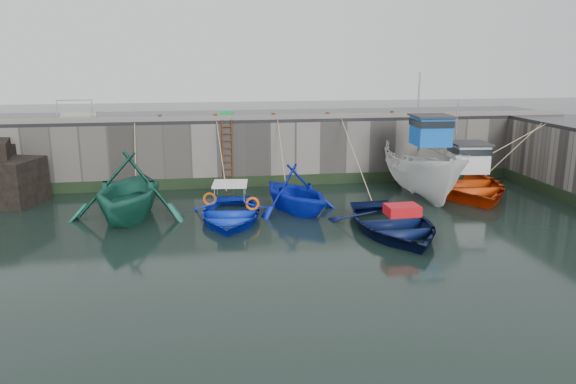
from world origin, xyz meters
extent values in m
plane|color=black|center=(0.00, 0.00, 0.00)|extent=(120.00, 120.00, 0.00)
cube|color=slate|center=(0.00, 12.50, 1.50)|extent=(30.00, 5.00, 3.00)
cube|color=black|center=(0.00, 12.50, 3.08)|extent=(30.00, 5.00, 0.16)
cube|color=slate|center=(0.00, 10.15, 3.26)|extent=(30.00, 0.30, 0.20)
cube|color=black|center=(0.00, 9.96, 0.25)|extent=(30.00, 0.08, 0.50)
cube|color=black|center=(-11.20, 8.40, 0.95)|extent=(2.96, 2.83, 1.90)
cylinder|color=#3F1E0F|center=(-2.22, 9.92, 1.60)|extent=(0.07, 0.07, 3.20)
cylinder|color=#3F1E0F|center=(-1.78, 9.92, 1.60)|extent=(0.07, 0.07, 3.20)
cube|color=#3F1E0F|center=(-2.00, 9.90, 0.25)|extent=(0.44, 0.06, 0.05)
cube|color=#3F1E0F|center=(-2.00, 9.90, 0.58)|extent=(0.44, 0.06, 0.05)
cube|color=#3F1E0F|center=(-2.00, 9.90, 0.91)|extent=(0.44, 0.06, 0.05)
cube|color=#3F1E0F|center=(-2.00, 9.90, 1.24)|extent=(0.44, 0.06, 0.05)
cube|color=#3F1E0F|center=(-2.00, 9.90, 1.57)|extent=(0.44, 0.06, 0.05)
cube|color=#3F1E0F|center=(-2.00, 9.90, 1.90)|extent=(0.44, 0.06, 0.05)
cube|color=#3F1E0F|center=(-2.00, 9.90, 2.23)|extent=(0.44, 0.06, 0.05)
cube|color=#3F1E0F|center=(-2.00, 9.90, 2.56)|extent=(0.44, 0.06, 0.05)
cube|color=#3F1E0F|center=(-2.00, 9.90, 2.89)|extent=(0.44, 0.06, 0.05)
imported|color=#1C624D|center=(-6.02, 5.56, 0.00)|extent=(5.20, 5.85, 2.82)
imported|color=#0D2ED0|center=(-2.22, 4.64, 0.00)|extent=(3.95, 5.16, 0.99)
imported|color=#0D22C7|center=(0.43, 5.45, 0.00)|extent=(4.91, 5.21, 2.18)
imported|color=#09133C|center=(3.36, 2.19, 0.00)|extent=(4.07, 5.60, 1.14)
imported|color=silver|center=(6.49, 7.17, 0.99)|extent=(3.01, 7.10, 2.69)
cube|color=blue|center=(6.46, 6.57, 2.94)|extent=(1.48, 1.58, 1.20)
cube|color=black|center=(6.46, 6.57, 3.29)|extent=(1.55, 1.64, 0.28)
cube|color=#262628|center=(6.46, 6.57, 3.58)|extent=(1.69, 1.79, 0.08)
cylinder|color=#A5A8AD|center=(6.56, 8.37, 3.84)|extent=(0.08, 0.08, 3.00)
imported|color=red|center=(8.45, 7.40, 0.37)|extent=(5.69, 7.46, 1.44)
cube|color=silver|center=(8.39, 6.80, 1.69)|extent=(1.55, 1.64, 1.20)
cube|color=black|center=(8.39, 6.80, 2.04)|extent=(1.62, 1.71, 0.28)
cube|color=#262628|center=(8.39, 6.80, 2.33)|extent=(1.77, 1.86, 0.08)
cylinder|color=#A5A8AD|center=(8.58, 8.59, 2.59)|extent=(0.08, 0.08, 3.00)
cube|color=green|center=(-1.93, 11.26, 3.32)|extent=(0.67, 0.45, 0.32)
cylinder|color=#A5A8AD|center=(-9.50, 10.60, 3.66)|extent=(0.05, 0.05, 1.00)
cylinder|color=#A5A8AD|center=(-8.00, 10.60, 3.66)|extent=(0.05, 0.05, 1.00)
cylinder|color=#A5A8AD|center=(-8.75, 10.60, 4.12)|extent=(1.50, 0.05, 0.05)
cube|color=gray|center=(-8.75, 11.10, 3.25)|extent=(1.60, 0.35, 0.18)
cube|color=gray|center=(-8.75, 11.45, 3.43)|extent=(1.60, 0.35, 0.18)
cylinder|color=#3F1E0F|center=(-5.00, 10.25, 3.30)|extent=(0.18, 0.18, 0.28)
cylinder|color=#3F1E0F|center=(-2.50, 10.25, 3.30)|extent=(0.18, 0.18, 0.28)
cylinder|color=#3F1E0F|center=(0.20, 10.25, 3.30)|extent=(0.18, 0.18, 0.28)
cylinder|color=#3F1E0F|center=(2.80, 10.25, 3.30)|extent=(0.18, 0.18, 0.28)
cylinder|color=#3F1E0F|center=(6.00, 10.25, 3.30)|extent=(0.18, 0.18, 0.28)
camera|label=1|loc=(-3.25, -15.92, 6.08)|focal=35.00mm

